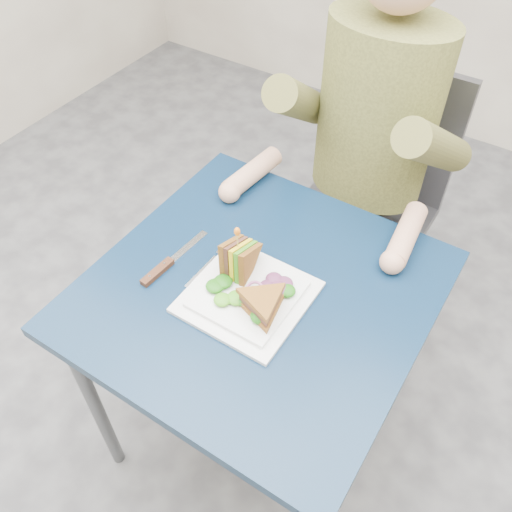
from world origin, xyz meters
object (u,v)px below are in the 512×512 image
Objects in this scene: table at (259,309)px; plate at (248,296)px; diner at (378,101)px; sandwich_flat at (263,304)px; chair at (373,186)px; knife at (163,267)px; sandwich_upright at (238,260)px; fork at (209,265)px.

table is 2.88× the size of plate.
diner reaches higher than sandwich_flat.
diner is (-0.00, -0.11, 0.37)m from chair.
table is 0.25m from knife.
chair is 0.77m from plate.
table is at bearing -5.45° from sandwich_upright.
sandwich_flat reaches higher than plate.
diner is at bearing 84.13° from sandwich_upright.
sandwich_upright is 0.19m from knife.
sandwich_upright is at bearing -94.93° from chair.
table is 4.67× the size of sandwich_flat.
diner is 4.64× the size of sandwich_flat.
diner reaches higher than chair.
chair is 3.58× the size of plate.
plate is 1.62× the size of sandwich_flat.
diner is 0.64m from fork.
table is 0.15m from sandwich_upright.
plate is at bearing -39.20° from sandwich_upright.
plate is at bearing -90.40° from chair.
knife is at bearing -154.24° from sandwich_upright.
diner is 0.60m from sandwich_upright.
knife is (-0.27, -0.01, -0.04)m from sandwich_flat.
diner is at bearing 90.00° from table.
table is at bearing 18.08° from knife.
sandwich_flat is (0.05, -0.06, 0.12)m from table.
fork is at bearing 162.63° from sandwich_flat.
knife is (-0.09, -0.07, 0.00)m from fork.
diner is 3.36× the size of knife.
table is 4.18× the size of fork.
fork is (-0.19, 0.06, -0.04)m from sandwich_flat.
plate reaches higher than fork.
diner is at bearing -90.00° from chair.
knife is at bearing -178.18° from sandwich_flat.
chair reaches higher than sandwich_upright.
knife is at bearing -161.92° from table.
chair is at bearing 93.71° from sandwich_flat.
table is 0.10m from plate.
diner reaches higher than knife.
sandwich_upright is (-0.11, 0.07, 0.01)m from sandwich_flat.
sandwich_flat is 1.06× the size of sandwich_upright.
chair reaches higher than knife.
plate is 0.22m from knife.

